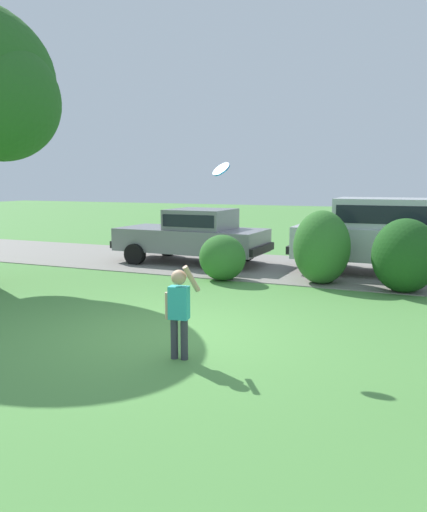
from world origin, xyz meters
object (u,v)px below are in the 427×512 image
at_px(parked_sedan, 194,234).
at_px(child_thrower, 179,307).
at_px(parked_suv, 387,232).
at_px(frisbee, 221,169).

xyz_separation_m(parked_sedan, child_thrower, (3.18, -7.31, -0.13)).
bearing_deg(parked_sedan, child_thrower, -66.47).
distance_m(parked_suv, frisbee, 6.86).
height_order(parked_suv, child_thrower, parked_suv).
bearing_deg(child_thrower, parked_sedan, 113.53).
bearing_deg(parked_suv, child_thrower, -104.86).
distance_m(parked_sedan, parked_suv, 5.20).
bearing_deg(parked_sedan, parked_suv, 2.88).
bearing_deg(parked_suv, frisbee, -106.17).
xyz_separation_m(parked_sedan, frisbee, (3.32, -6.18, 1.68)).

